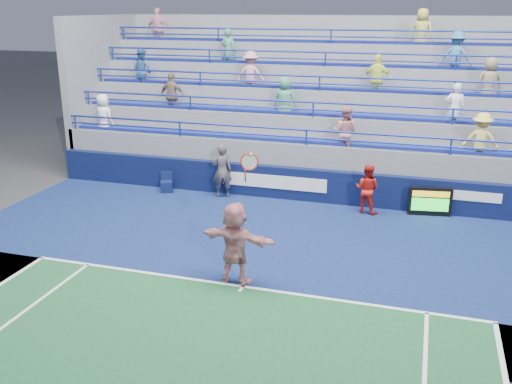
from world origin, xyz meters
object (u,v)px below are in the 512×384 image
(tennis_player, at_px, (235,243))
(ball_girl, at_px, (367,189))
(line_judge, at_px, (222,171))
(serve_speed_board, at_px, (430,202))
(judge_chair, at_px, (167,186))

(tennis_player, height_order, ball_girl, tennis_player)
(tennis_player, relative_size, ball_girl, 2.02)
(line_judge, bearing_deg, serve_speed_board, 156.77)
(tennis_player, xyz_separation_m, ball_girl, (2.39, 5.66, -0.21))
(judge_chair, bearing_deg, line_judge, 2.12)
(judge_chair, height_order, tennis_player, tennis_player)
(serve_speed_board, bearing_deg, ball_girl, -170.69)
(serve_speed_board, height_order, line_judge, line_judge)
(judge_chair, relative_size, ball_girl, 0.45)
(line_judge, distance_m, ball_girl, 4.87)
(tennis_player, distance_m, ball_girl, 6.15)
(ball_girl, bearing_deg, judge_chair, 14.06)
(judge_chair, distance_m, ball_girl, 6.92)
(judge_chair, distance_m, tennis_player, 7.35)
(judge_chair, xyz_separation_m, tennis_player, (4.50, -5.75, 0.77))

